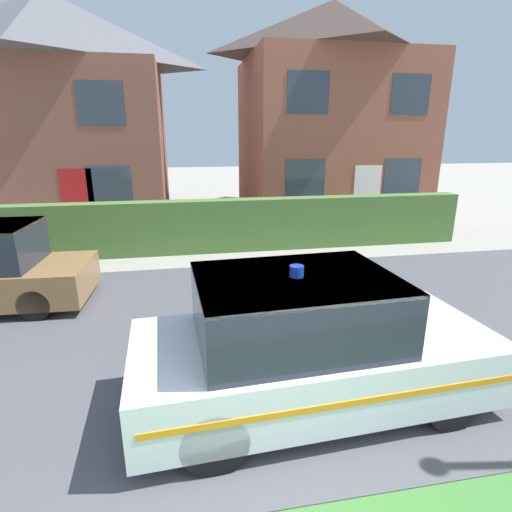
% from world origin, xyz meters
% --- Properties ---
extents(road_strip, '(28.00, 6.81, 0.01)m').
position_xyz_m(road_strip, '(0.00, 4.32, 0.01)').
color(road_strip, '#4C4C51').
rests_on(road_strip, ground).
extents(garden_hedge, '(13.16, 0.53, 1.44)m').
position_xyz_m(garden_hedge, '(0.66, 9.10, 0.72)').
color(garden_hedge, '#4C7233').
rests_on(garden_hedge, ground).
extents(police_car, '(4.27, 2.00, 1.74)m').
position_xyz_m(police_car, '(0.58, 2.32, 0.78)').
color(police_car, black).
rests_on(police_car, road_strip).
extents(house_left, '(7.88, 5.99, 7.86)m').
position_xyz_m(house_left, '(-5.15, 14.89, 4.01)').
color(house_left, brown).
rests_on(house_left, ground).
extents(house_right, '(6.87, 6.07, 7.95)m').
position_xyz_m(house_right, '(5.17, 14.49, 4.05)').
color(house_right, '#93513D').
rests_on(house_right, ground).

